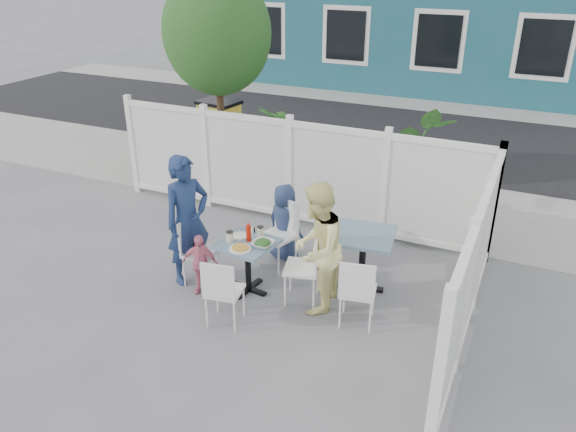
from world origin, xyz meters
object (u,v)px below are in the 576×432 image
at_px(spare_table, 363,247).
at_px(boy, 285,223).
at_px(toddler, 200,264).
at_px(chair_back, 281,229).
at_px(main_table, 248,253).
at_px(chair_near, 222,288).
at_px(woman, 317,249).
at_px(utility_cabinet, 221,137).
at_px(chair_left, 195,246).
at_px(man, 188,220).
at_px(chair_right, 309,262).

bearing_deg(spare_table, boy, 165.91).
bearing_deg(toddler, chair_back, 46.16).
height_order(main_table, boy, boy).
height_order(chair_near, boy, boy).
height_order(chair_near, woman, woman).
distance_m(utility_cabinet, chair_left, 4.07).
bearing_deg(boy, woman, 146.47).
bearing_deg(man, toddler, -102.41).
distance_m(boy, toddler, 1.32).
relative_size(spare_table, woman, 0.52).
distance_m(spare_table, chair_back, 1.16).
xyz_separation_m(spare_table, man, (-2.03, -0.68, 0.24)).
relative_size(utility_cabinet, spare_table, 1.54).
relative_size(chair_back, boy, 0.84).
xyz_separation_m(chair_left, chair_back, (0.79, 0.83, 0.03)).
relative_size(main_table, woman, 0.46).
bearing_deg(main_table, chair_near, -83.40).
height_order(utility_cabinet, spare_table, utility_cabinet).
xyz_separation_m(utility_cabinet, main_table, (2.52, -3.57, -0.11)).
bearing_deg(spare_table, utility_cabinet, 141.84).
relative_size(utility_cabinet, toddler, 1.60).
relative_size(chair_left, chair_near, 1.03).
relative_size(chair_right, toddler, 1.17).
distance_m(chair_back, toddler, 1.19).
distance_m(chair_left, man, 0.34).
xyz_separation_m(utility_cabinet, boy, (2.58, -2.66, -0.09)).
distance_m(chair_back, man, 1.23).
distance_m(chair_near, woman, 1.14).
xyz_separation_m(spare_table, boy, (-1.18, 0.30, -0.05)).
bearing_deg(chair_back, spare_table, -169.28).
xyz_separation_m(boy, toddler, (-0.57, -1.18, -0.14)).
bearing_deg(chair_left, toddler, 38.66).
bearing_deg(utility_cabinet, boy, -37.55).
bearing_deg(chair_back, chair_near, 107.26).
relative_size(chair_back, chair_near, 1.08).
xyz_separation_m(utility_cabinet, chair_near, (2.60, -4.32, -0.14)).
bearing_deg(man, woman, -63.02).
relative_size(woman, boy, 1.45).
bearing_deg(utility_cabinet, main_table, -46.51).
xyz_separation_m(utility_cabinet, chair_left, (1.82, -3.65, -0.12)).
bearing_deg(spare_table, chair_left, -160.41).
relative_size(chair_right, boy, 0.86).
xyz_separation_m(chair_back, man, (-0.87, -0.82, 0.30)).
relative_size(chair_back, toddler, 1.16).
bearing_deg(man, chair_back, -22.87).
bearing_deg(chair_left, woman, 87.09).
bearing_deg(chair_near, chair_left, 130.19).
relative_size(utility_cabinet, chair_back, 1.38).
height_order(utility_cabinet, main_table, utility_cabinet).
distance_m(chair_near, man, 1.16).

